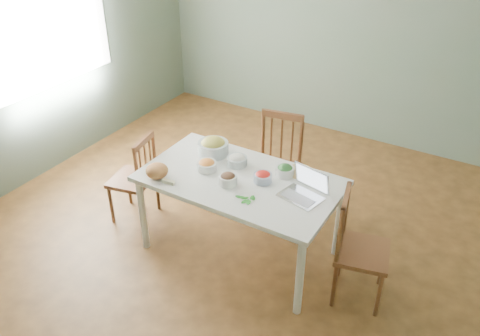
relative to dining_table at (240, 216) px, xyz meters
The scene contains 19 objects.
floor 0.38m from the dining_table, 88.22° to the left, with size 5.00×5.00×0.00m, color #442912.
wall_back 2.75m from the dining_table, 89.95° to the left, with size 5.00×0.00×2.70m, color slate.
wall_left 2.68m from the dining_table, behind, with size 0.00×5.00×2.70m, color slate.
window_left 2.75m from the dining_table, behind, with size 0.04×1.60×1.20m, color white.
dining_table is the anchor object (origin of this frame).
chair_far 0.67m from the dining_table, 91.82° to the left, with size 0.43×0.41×0.97m, color brown, non-canonical shape.
chair_left 1.12m from the dining_table, behind, with size 0.38×0.37×0.87m, color brown, non-canonical shape.
chair_right 1.06m from the dining_table, ahead, with size 0.40×0.38×0.91m, color brown, non-canonical shape.
bread_boule 0.79m from the dining_table, 151.19° to the right, with size 0.18×0.18×0.12m, color #AE7140.
butter_stick 0.69m from the dining_table, 142.11° to the right, with size 0.11×0.03×0.03m, color #F6F1C1.
bowl_squash 0.64m from the dining_table, 151.31° to the left, with size 0.26×0.26×0.15m, color gold, non-canonical shape.
bowl_carrot 0.52m from the dining_table, behind, with size 0.16×0.16×0.09m, color #FF9930, non-canonical shape.
bowl_onion 0.47m from the dining_table, 127.64° to the left, with size 0.17×0.17×0.09m, color white, non-canonical shape.
bowl_mushroom 0.44m from the dining_table, 109.33° to the right, with size 0.15×0.15×0.10m, color black, non-canonical shape.
bowl_redpep 0.46m from the dining_table, 17.76° to the left, with size 0.15×0.15×0.09m, color red, non-canonical shape.
bowl_broccoli 0.56m from the dining_table, 38.91° to the left, with size 0.15×0.15×0.10m, color #255A29, non-canonical shape.
flatbread 0.63m from the dining_table, 41.62° to the left, with size 0.22×0.22×0.02m, color #DABE7E.
basil_bunch 0.47m from the dining_table, 52.28° to the right, with size 0.18×0.18×0.02m, color #1D5910, non-canonical shape.
laptop 0.71m from the dining_table, ahead, with size 0.31×0.26×0.21m, color silver, non-canonical shape.
Camera 1 is at (1.71, -2.94, 2.92)m, focal length 37.17 mm.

